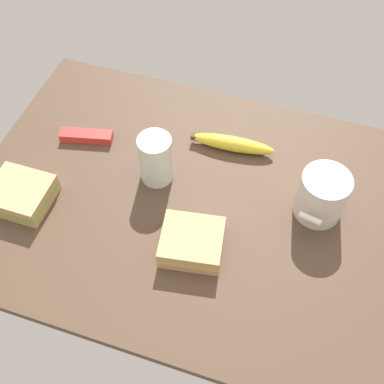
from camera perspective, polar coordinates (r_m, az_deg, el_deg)
tabletop at (r=98.68cm, az=0.00°, el=-1.36°), size 90.00×64.00×2.00cm
coffee_mug_black at (r=95.42cm, az=15.03°, el=-0.38°), size 9.39×11.96×10.27cm
sandwich_main at (r=90.19cm, az=-0.02°, el=-5.92°), size 12.80×11.86×4.40cm
sandwich_side at (r=101.90cm, az=-19.48°, el=-0.25°), size 11.61×10.45×4.40cm
glass_of_milk at (r=98.12cm, az=-4.26°, el=3.64°), size 6.80×6.80×11.08cm
banana at (r=105.45cm, az=4.77°, el=5.68°), size 18.31×4.55×3.29cm
snack_bar at (r=109.93cm, az=-12.31°, el=6.44°), size 11.82×5.43×2.00cm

